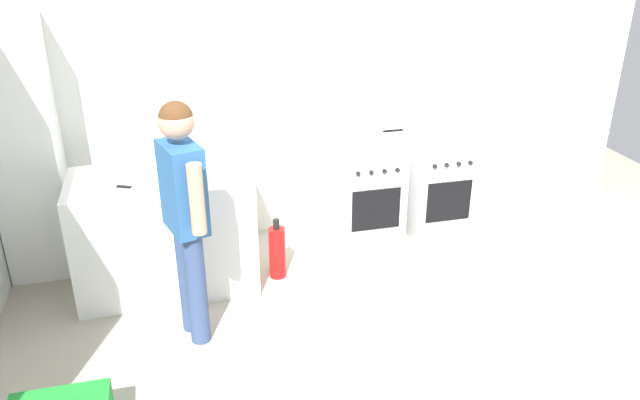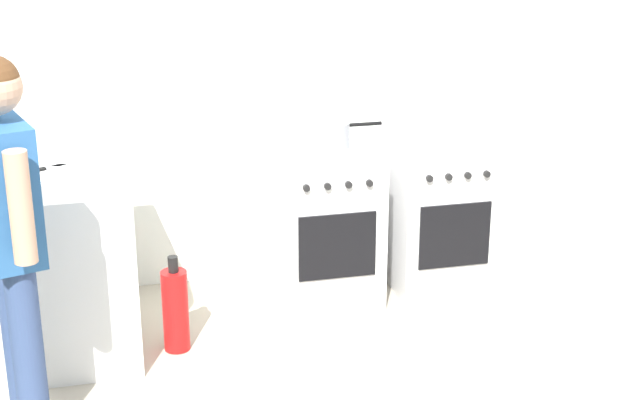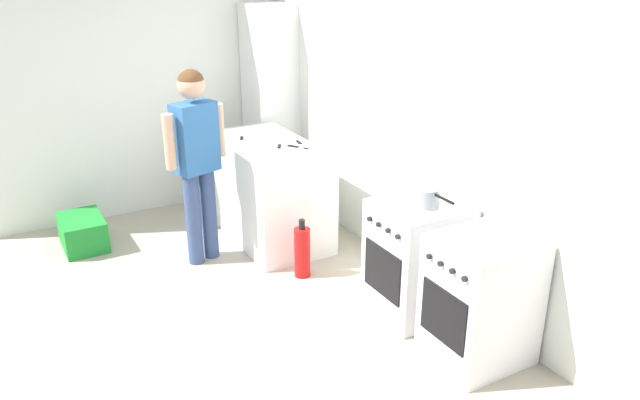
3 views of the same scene
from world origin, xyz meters
name	(u,v)px [view 1 (image 1 of 3)]	position (x,y,z in m)	size (l,w,h in m)	color
ground_plane	(387,350)	(0.00, 0.00, 0.00)	(8.00, 8.00, 0.00)	#ADA38E
back_wall	(315,85)	(0.00, 1.95, 1.30)	(6.00, 0.10, 2.60)	silver
counter_unit	(165,232)	(-1.35, 1.20, 0.45)	(1.30, 0.70, 0.90)	white
oven_left	(365,192)	(0.35, 1.58, 0.43)	(0.56, 0.62, 0.85)	white
oven_right	(434,185)	(1.00, 1.58, 0.43)	(0.53, 0.62, 0.85)	white
pot	(372,138)	(0.40, 1.58, 0.92)	(0.36, 0.18, 0.14)	gray
knife_utility	(194,164)	(-1.08, 1.38, 0.90)	(0.23, 0.15, 0.01)	silver
knife_bread	(190,162)	(-1.11, 1.43, 0.90)	(0.35, 0.08, 0.01)	silver
knife_chef	(136,188)	(-1.51, 1.01, 0.90)	(0.29, 0.16, 0.01)	silver
knife_paring	(185,172)	(-1.16, 1.22, 0.91)	(0.19, 0.13, 0.01)	silver
person	(184,204)	(-1.20, 0.50, 0.98)	(0.29, 0.55, 1.64)	#384C7A
fire_extinguisher	(277,252)	(-0.52, 1.10, 0.22)	(0.13, 0.13, 0.50)	red
larder_cabinet	(25,152)	(-2.30, 1.68, 1.00)	(0.48, 0.44, 2.00)	white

